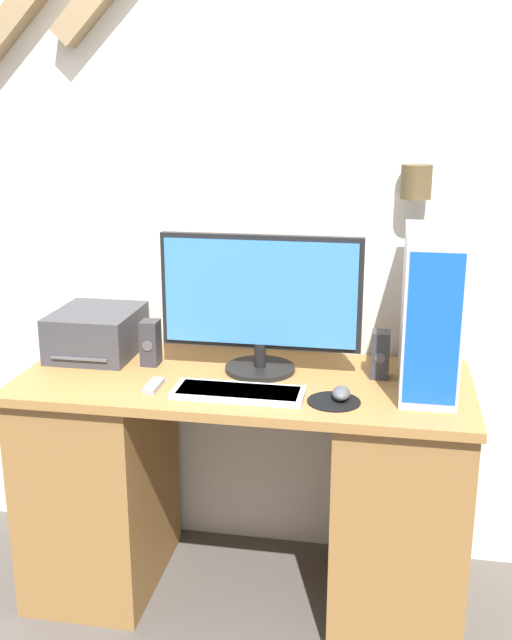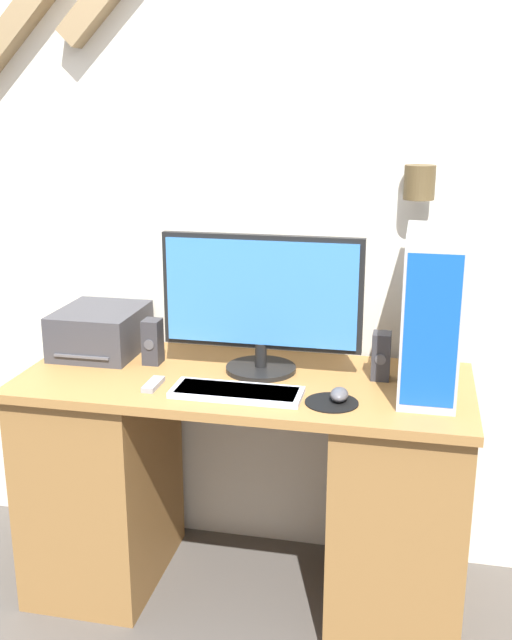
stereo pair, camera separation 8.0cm
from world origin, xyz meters
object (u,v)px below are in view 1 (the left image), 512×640
object	(u,v)px
speaker_left	(151,343)
mouse	(341,393)
remote_control	(154,386)
computer_tower	(430,310)
speaker_right	(380,355)
monitor	(260,299)
printer	(97,333)
keyboard	(238,392)

from	to	relation	value
speaker_left	mouse	bearing A→B (deg)	-17.77
mouse	remote_control	size ratio (longest dim) A/B	0.69
mouse	computer_tower	size ratio (longest dim) A/B	0.17
speaker_right	remote_control	world-z (taller)	speaker_right
mouse	speaker_left	world-z (taller)	speaker_left
monitor	speaker_right	size ratio (longest dim) A/B	4.26
printer	speaker_right	world-z (taller)	printer
monitor	speaker_left	world-z (taller)	monitor
printer	remote_control	xyz separation A→B (m)	(0.30, -0.29, -0.07)
mouse	remote_control	xyz separation A→B (m)	(-0.59, -0.00, -0.02)
speaker_left	remote_control	distance (m)	0.24
computer_tower	remote_control	distance (m)	0.89
speaker_left	remote_control	bearing A→B (deg)	-70.30
monitor	computer_tower	xyz separation A→B (m)	(0.54, -0.04, 0.00)
computer_tower	speaker_left	xyz separation A→B (m)	(-0.91, 0.04, -0.17)
computer_tower	speaker_right	xyz separation A→B (m)	(-0.14, 0.05, -0.17)
computer_tower	printer	world-z (taller)	computer_tower
keyboard	printer	distance (m)	0.65
keyboard	mouse	size ratio (longest dim) A/B	4.91
mouse	printer	distance (m)	0.93
monitor	remote_control	distance (m)	0.44
keyboard	speaker_right	bearing A→B (deg)	29.73
remote_control	computer_tower	bearing A→B (deg)	11.84
monitor	mouse	size ratio (longest dim) A/B	8.09
mouse	computer_tower	xyz separation A→B (m)	(0.25, 0.17, 0.22)
keyboard	computer_tower	world-z (taller)	computer_tower
monitor	speaker_left	size ratio (longest dim) A/B	4.26
computer_tower	printer	size ratio (longest dim) A/B	1.48
mouse	printer	world-z (taller)	printer
speaker_right	monitor	bearing A→B (deg)	-178.80
monitor	remote_control	xyz separation A→B (m)	(-0.30, -0.22, -0.24)
printer	remote_control	size ratio (longest dim) A/B	2.82
computer_tower	speaker_right	world-z (taller)	computer_tower
printer	computer_tower	bearing A→B (deg)	-5.63
mouse	speaker_right	size ratio (longest dim) A/B	0.53
keyboard	computer_tower	distance (m)	0.64
monitor	keyboard	xyz separation A→B (m)	(-0.03, -0.23, -0.24)
keyboard	computer_tower	size ratio (longest dim) A/B	0.82
speaker_right	printer	bearing A→B (deg)	176.46
mouse	speaker_right	bearing A→B (deg)	64.31
keyboard	computer_tower	bearing A→B (deg)	18.53
computer_tower	remote_control	size ratio (longest dim) A/B	4.19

